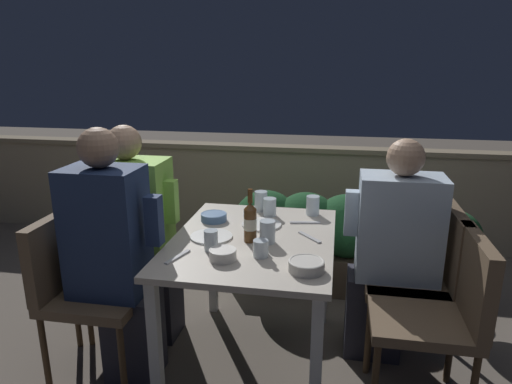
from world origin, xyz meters
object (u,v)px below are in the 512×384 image
chair_right_near (444,304)px  potted_plant (450,250)px  chair_left_near (81,278)px  person_blue_shirt (390,252)px  person_navy_jumper (115,258)px  chair_right_far (428,269)px  person_green_blouse (137,235)px  chair_left_far (106,248)px  beer_bottle (250,222)px

chair_right_near → potted_plant: bearing=75.9°
chair_left_near → chair_right_near: (1.76, 0.07, 0.00)m
person_blue_shirt → chair_left_near: bearing=-164.4°
person_navy_jumper → chair_right_near: person_navy_jumper is taller
chair_right_far → person_green_blouse: bearing=-178.0°
person_blue_shirt → person_navy_jumper: bearing=-162.2°
chair_left_near → chair_right_far: 1.81m
chair_left_near → person_blue_shirt: person_blue_shirt is taller
chair_left_far → person_green_blouse: 0.22m
chair_left_far → potted_plant: bearing=16.4°
beer_bottle → potted_plant: 1.47m
chair_right_near → person_blue_shirt: 0.43m
chair_left_far → chair_right_far: bearing=1.8°
person_navy_jumper → chair_right_near: size_ratio=1.52×
potted_plant → chair_right_far: bearing=-113.6°
beer_bottle → chair_right_far: bearing=16.2°
person_green_blouse → beer_bottle: (0.70, -0.21, 0.20)m
person_blue_shirt → chair_left_far: bearing=-178.0°
person_navy_jumper → person_green_blouse: (-0.06, 0.38, -0.03)m
chair_left_far → beer_bottle: size_ratio=3.18×
potted_plant → beer_bottle: bearing=-144.7°
person_navy_jumper → person_blue_shirt: 1.42m
chair_right_near → potted_plant: size_ratio=1.25×
chair_right_near → beer_bottle: size_ratio=3.18×
person_green_blouse → chair_right_far: 1.62m
chair_left_far → beer_bottle: bearing=-13.0°
chair_left_near → person_navy_jumper: 0.24m
person_navy_jumper → potted_plant: person_navy_jumper is taller
person_navy_jumper → chair_left_near: bearing=180.0°
person_navy_jumper → potted_plant: bearing=28.7°
beer_bottle → potted_plant: (1.15, 0.81, -0.41)m
chair_left_near → chair_right_far: same height
person_navy_jumper → person_blue_shirt: (1.36, 0.43, -0.05)m
person_green_blouse → person_blue_shirt: size_ratio=1.03×
person_green_blouse → chair_right_near: size_ratio=1.47×
chair_left_far → person_blue_shirt: person_blue_shirt is taller
person_navy_jumper → person_green_blouse: size_ratio=1.03×
person_navy_jumper → chair_right_far: size_ratio=1.52×
chair_right_near → person_blue_shirt: person_blue_shirt is taller
potted_plant → person_green_blouse: bearing=-162.0°
chair_left_far → beer_bottle: beer_bottle is taller
chair_left_near → chair_left_far: bearing=99.0°
person_green_blouse → person_blue_shirt: 1.41m
person_blue_shirt → beer_bottle: size_ratio=4.53×
person_green_blouse → potted_plant: (1.85, 0.60, -0.21)m
chair_left_far → chair_right_near: (1.82, -0.31, 0.00)m
person_navy_jumper → person_green_blouse: 0.38m
person_navy_jumper → chair_left_far: size_ratio=1.52×
chair_left_far → person_green_blouse: (0.20, 0.00, 0.10)m
person_blue_shirt → beer_bottle: (-0.71, -0.27, 0.22)m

